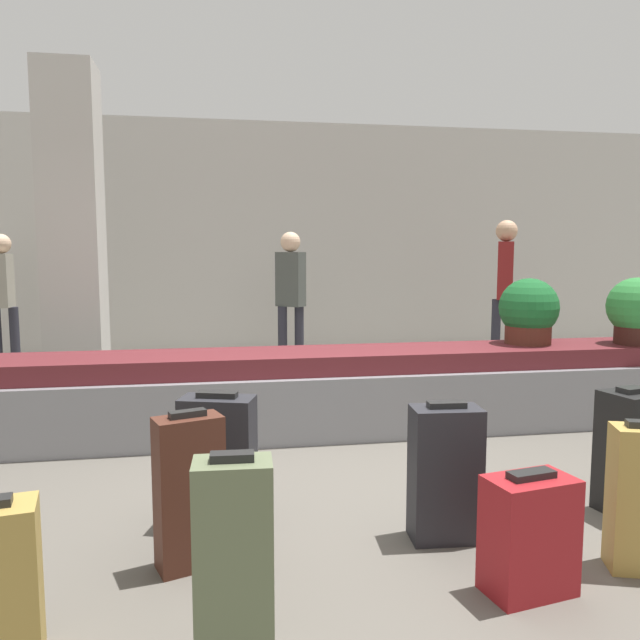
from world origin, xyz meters
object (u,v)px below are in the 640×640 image
(suitcase_3, at_px, (638,498))
(suitcase_4, at_px, (529,535))
(suitcase_1, at_px, (629,452))
(traveler_2, at_px, (505,280))
(suitcase_0, at_px, (234,559))
(suitcase_8, at_px, (189,492))
(traveler_0, at_px, (3,291))
(pillar, at_px, (73,236))
(suitcase_2, at_px, (445,473))
(potted_plant_2, at_px, (636,310))
(suitcase_5, at_px, (218,461))
(traveler_1, at_px, (291,290))
(potted_plant_0, at_px, (529,312))

(suitcase_3, distance_m, suitcase_4, 0.60)
(suitcase_1, bearing_deg, traveler_2, 61.11)
(suitcase_0, bearing_deg, suitcase_4, 12.54)
(suitcase_4, distance_m, suitcase_8, 1.51)
(traveler_0, bearing_deg, suitcase_8, -156.49)
(traveler_0, bearing_deg, pillar, -145.14)
(suitcase_2, xyz_separation_m, traveler_2, (2.35, 4.15, 0.77))
(potted_plant_2, bearing_deg, suitcase_1, -126.87)
(pillar, relative_size, suitcase_1, 4.47)
(suitcase_0, distance_m, suitcase_5, 1.11)
(suitcase_3, relative_size, suitcase_4, 1.31)
(potted_plant_2, bearing_deg, traveler_1, 136.76)
(suitcase_8, relative_size, potted_plant_2, 1.29)
(suitcase_1, bearing_deg, traveler_0, 122.04)
(pillar, xyz_separation_m, suitcase_0, (1.36, -4.18, -1.23))
(suitcase_0, distance_m, traveler_1, 5.27)
(suitcase_0, xyz_separation_m, suitcase_8, (-0.18, 0.68, -0.01))
(traveler_0, bearing_deg, potted_plant_2, -118.28)
(suitcase_2, distance_m, potted_plant_0, 2.67)
(traveler_2, bearing_deg, pillar, -55.04)
(suitcase_1, relative_size, traveler_1, 0.43)
(suitcase_0, xyz_separation_m, potted_plant_2, (3.53, 2.65, 0.58))
(suitcase_0, height_order, traveler_2, traveler_2)
(suitcase_5, xyz_separation_m, traveler_1, (0.90, 4.05, 0.65))
(suitcase_8, bearing_deg, suitcase_5, 53.44)
(suitcase_5, bearing_deg, suitcase_1, 11.33)
(suitcase_0, distance_m, potted_plant_0, 3.92)
(traveler_0, distance_m, traveler_1, 3.40)
(pillar, height_order, suitcase_5, pillar)
(potted_plant_0, relative_size, traveler_0, 0.34)
(suitcase_0, distance_m, traveler_0, 6.30)
(potted_plant_2, height_order, traveler_2, traveler_2)
(suitcase_0, bearing_deg, suitcase_2, 37.59)
(suitcase_1, bearing_deg, suitcase_8, 172.81)
(suitcase_2, xyz_separation_m, suitcase_3, (0.75, -0.44, -0.01))
(suitcase_3, bearing_deg, pillar, 147.68)
(suitcase_8, height_order, potted_plant_0, potted_plant_0)
(suitcase_2, relative_size, suitcase_8, 0.96)
(traveler_0, bearing_deg, traveler_1, -100.99)
(suitcase_1, relative_size, traveler_2, 0.39)
(suitcase_8, height_order, traveler_0, traveler_0)
(potted_plant_0, relative_size, potted_plant_2, 0.99)
(suitcase_3, height_order, traveler_1, traveler_1)
(suitcase_2, xyz_separation_m, suitcase_5, (-1.13, 0.36, 0.01))
(suitcase_0, relative_size, suitcase_1, 1.06)
(suitcase_0, bearing_deg, traveler_2, 57.92)
(suitcase_4, xyz_separation_m, suitcase_8, (-1.43, 0.47, 0.10))
(suitcase_0, bearing_deg, pillar, 110.93)
(traveler_2, bearing_deg, traveler_1, -69.39)
(pillar, distance_m, traveler_2, 4.87)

